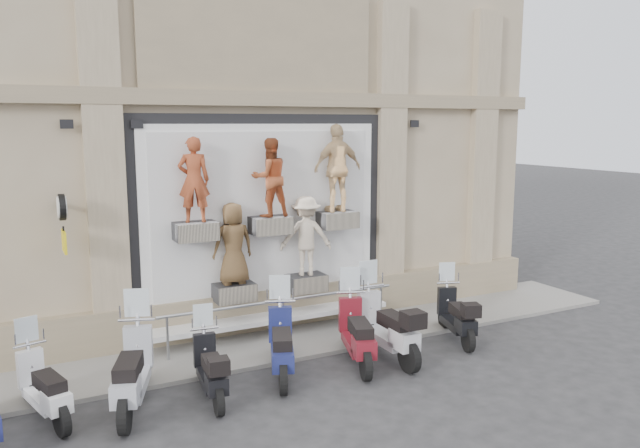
# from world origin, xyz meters

# --- Properties ---
(ground) EXTENTS (90.00, 90.00, 0.00)m
(ground) POSITION_xyz_m (0.00, 0.00, 0.00)
(ground) COLOR #29292B
(ground) RESTS_ON ground
(sidewalk) EXTENTS (16.00, 2.20, 0.08)m
(sidewalk) POSITION_xyz_m (0.00, 2.10, 0.04)
(sidewalk) COLOR gray
(sidewalk) RESTS_ON ground
(building) EXTENTS (14.00, 8.60, 12.00)m
(building) POSITION_xyz_m (0.00, 7.00, 6.00)
(building) COLOR tan
(building) RESTS_ON ground
(shop_vitrine) EXTENTS (5.60, 0.94, 4.30)m
(shop_vitrine) POSITION_xyz_m (0.13, 2.75, 2.41)
(shop_vitrine) COLOR black
(shop_vitrine) RESTS_ON ground
(guard_rail) EXTENTS (5.06, 0.10, 0.93)m
(guard_rail) POSITION_xyz_m (0.00, 2.00, 0.47)
(guard_rail) COLOR #9EA0A5
(guard_rail) RESTS_ON ground
(clock_sign_bracket) EXTENTS (0.10, 0.80, 1.02)m
(clock_sign_bracket) POSITION_xyz_m (-3.90, 2.47, 2.80)
(clock_sign_bracket) COLOR black
(clock_sign_bracket) RESTS_ON ground
(scooter_b) EXTENTS (0.98, 1.87, 1.46)m
(scooter_b) POSITION_xyz_m (-4.46, 0.66, 0.73)
(scooter_b) COLOR white
(scooter_b) RESTS_ON ground
(scooter_c) EXTENTS (1.30, 2.22, 1.73)m
(scooter_c) POSITION_xyz_m (-3.22, 0.43, 0.87)
(scooter_c) COLOR #9C9FA9
(scooter_c) RESTS_ON ground
(scooter_d) EXTENTS (0.72, 1.79, 1.41)m
(scooter_d) POSITION_xyz_m (-2.04, 0.25, 0.71)
(scooter_d) COLOR black
(scooter_d) RESTS_ON ground
(scooter_e) EXTENTS (1.30, 2.11, 1.65)m
(scooter_e) POSITION_xyz_m (-0.68, 0.54, 0.83)
(scooter_e) COLOR navy
(scooter_e) RESTS_ON ground
(scooter_f) EXTENTS (1.22, 2.13, 1.67)m
(scooter_f) POSITION_xyz_m (0.77, 0.43, 0.83)
(scooter_f) COLOR maroon
(scooter_f) RESTS_ON ground
(scooter_g) EXTENTS (0.68, 2.15, 1.74)m
(scooter_g) POSITION_xyz_m (1.41, 0.43, 0.87)
(scooter_g) COLOR #B4B6BC
(scooter_g) RESTS_ON ground
(scooter_h) EXTENTS (1.09, 1.90, 1.49)m
(scooter_h) POSITION_xyz_m (3.20, 0.59, 0.74)
(scooter_h) COLOR black
(scooter_h) RESTS_ON ground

